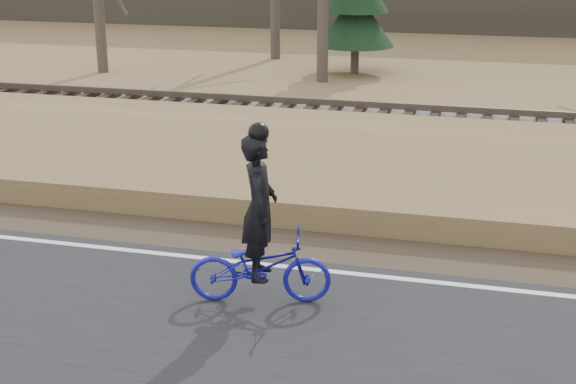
# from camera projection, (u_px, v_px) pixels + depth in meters

# --- Properties ---
(ground) EXTENTS (120.00, 120.00, 0.00)m
(ground) POSITION_uv_depth(u_px,v_px,m) (425.00, 292.00, 10.89)
(ground) COLOR brown
(ground) RESTS_ON ground
(edge_line) EXTENTS (120.00, 0.12, 0.01)m
(edge_line) POSITION_uv_depth(u_px,v_px,m) (427.00, 281.00, 11.06)
(edge_line) COLOR silver
(edge_line) RESTS_ON road
(shoulder) EXTENTS (120.00, 1.60, 0.04)m
(shoulder) POSITION_uv_depth(u_px,v_px,m) (433.00, 257.00, 11.99)
(shoulder) COLOR #473A2B
(shoulder) RESTS_ON ground
(embankment) EXTENTS (120.00, 5.00, 0.44)m
(embankment) POSITION_uv_depth(u_px,v_px,m) (447.00, 185.00, 14.68)
(embankment) COLOR brown
(embankment) RESTS_ON ground
(ballast) EXTENTS (120.00, 3.00, 0.45)m
(ballast) POSITION_uv_depth(u_px,v_px,m) (459.00, 135.00, 18.17)
(ballast) COLOR slate
(ballast) RESTS_ON ground
(railroad) EXTENTS (120.00, 2.40, 0.29)m
(railroad) POSITION_uv_depth(u_px,v_px,m) (460.00, 122.00, 18.08)
(railroad) COLOR black
(railroad) RESTS_ON ballast
(cyclist) EXTENTS (1.93, 1.02, 2.40)m
(cyclist) POSITION_uv_depth(u_px,v_px,m) (260.00, 245.00, 10.26)
(cyclist) COLOR #17169B
(cyclist) RESTS_ON road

